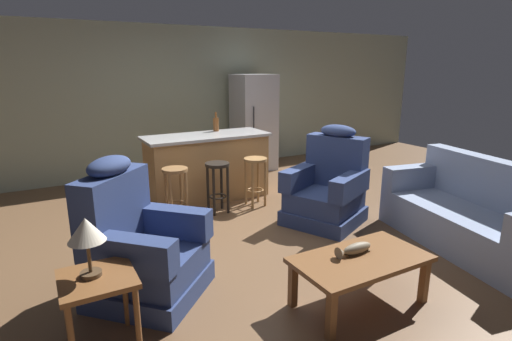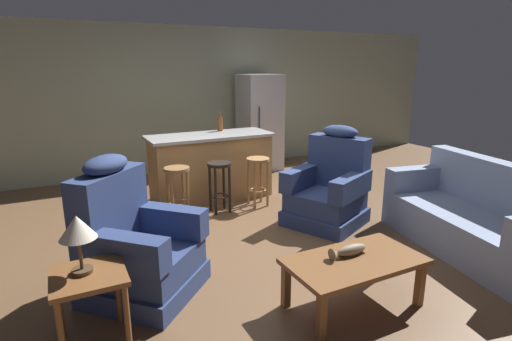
{
  "view_description": "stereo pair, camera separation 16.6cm",
  "coord_description": "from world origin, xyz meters",
  "views": [
    {
      "loc": [
        -2.14,
        -3.95,
        1.91
      ],
      "look_at": [
        0.01,
        -0.1,
        0.75
      ],
      "focal_mm": 28.0,
      "sensor_mm": 36.0,
      "label": 1
    },
    {
      "loc": [
        -2.0,
        -4.02,
        1.91
      ],
      "look_at": [
        0.01,
        -0.1,
        0.75
      ],
      "focal_mm": 28.0,
      "sensor_mm": 36.0,
      "label": 2
    }
  ],
  "objects": [
    {
      "name": "recliner_near_lamp",
      "position": [
        -1.5,
        -0.78,
        0.42
      ],
      "size": [
        1.19,
        1.19,
        1.2
      ],
      "rotation": [
        0.0,
        0.0,
        -0.79
      ],
      "color": "navy",
      "rests_on": "ground_plane"
    },
    {
      "name": "bar_stool_right",
      "position": [
        0.45,
        0.72,
        0.47
      ],
      "size": [
        0.32,
        0.32,
        0.68
      ],
      "color": "#A87A47",
      "rests_on": "ground_plane"
    },
    {
      "name": "table_lamp",
      "position": [
        -1.94,
        -1.33,
        0.87
      ],
      "size": [
        0.24,
        0.24,
        0.41
      ],
      "color": "#4C3823",
      "rests_on": "end_table"
    },
    {
      "name": "back_wall",
      "position": [
        0.0,
        3.12,
        1.3
      ],
      "size": [
        12.0,
        0.05,
        2.6
      ],
      "color": "#9EA88E",
      "rests_on": "ground_plane"
    },
    {
      "name": "bar_stool_left",
      "position": [
        -0.69,
        0.72,
        0.47
      ],
      "size": [
        0.32,
        0.32,
        0.68
      ],
      "color": "olive",
      "rests_on": "ground_plane"
    },
    {
      "name": "bottle_tall_green",
      "position": [
        0.25,
        1.58,
        1.06
      ],
      "size": [
        0.08,
        0.08,
        0.29
      ],
      "color": "brown",
      "rests_on": "kitchen_island"
    },
    {
      "name": "fish_figurine",
      "position": [
        0.01,
        -1.74,
        0.46
      ],
      "size": [
        0.34,
        0.1,
        0.1
      ],
      "color": "#4C3823",
      "rests_on": "coffee_table"
    },
    {
      "name": "refrigerator",
      "position": [
        1.44,
        2.55,
        0.88
      ],
      "size": [
        0.7,
        0.69,
        1.76
      ],
      "color": "#B7B7BC",
      "rests_on": "ground_plane"
    },
    {
      "name": "recliner_near_island",
      "position": [
        0.96,
        -0.23,
        0.42
      ],
      "size": [
        1.12,
        1.12,
        1.2
      ],
      "rotation": [
        0.0,
        0.0,
        3.58
      ],
      "color": "navy",
      "rests_on": "ground_plane"
    },
    {
      "name": "end_table",
      "position": [
        -1.91,
        -1.36,
        0.46
      ],
      "size": [
        0.48,
        0.48,
        0.56
      ],
      "color": "brown",
      "rests_on": "ground_plane"
    },
    {
      "name": "kitchen_island",
      "position": [
        0.0,
        1.35,
        0.48
      ],
      "size": [
        1.8,
        0.7,
        0.95
      ],
      "color": "#AD7F4C",
      "rests_on": "ground_plane"
    },
    {
      "name": "couch",
      "position": [
        1.86,
        -1.56,
        0.34
      ],
      "size": [
        1.19,
        2.03,
        0.94
      ],
      "rotation": [
        0.0,
        0.0,
        2.95
      ],
      "color": "#8493B2",
      "rests_on": "ground_plane"
    },
    {
      "name": "ground_plane",
      "position": [
        0.0,
        0.0,
        0.0
      ],
      "size": [
        12.0,
        12.0,
        0.0
      ],
      "color": "brown"
    },
    {
      "name": "bar_stool_middle",
      "position": [
        -0.12,
        0.72,
        0.47
      ],
      "size": [
        0.32,
        0.32,
        0.68
      ],
      "color": "black",
      "rests_on": "ground_plane"
    },
    {
      "name": "coffee_table",
      "position": [
        0.02,
        -1.81,
        0.36
      ],
      "size": [
        1.1,
        0.6,
        0.42
      ],
      "color": "brown",
      "rests_on": "ground_plane"
    }
  ]
}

